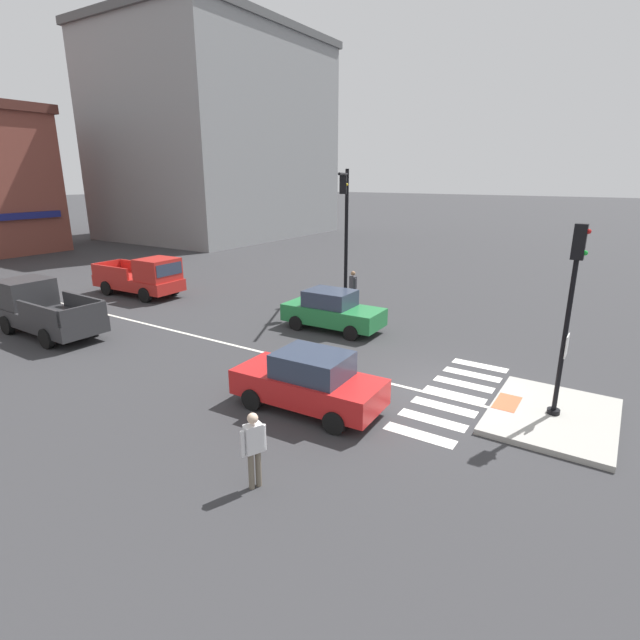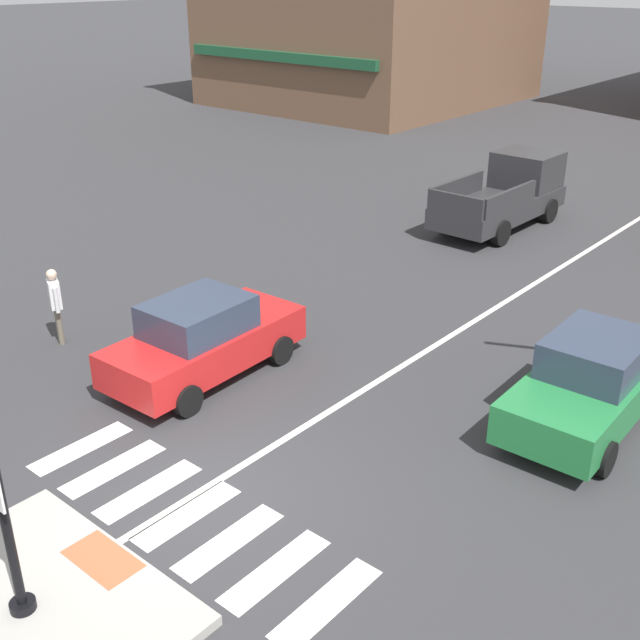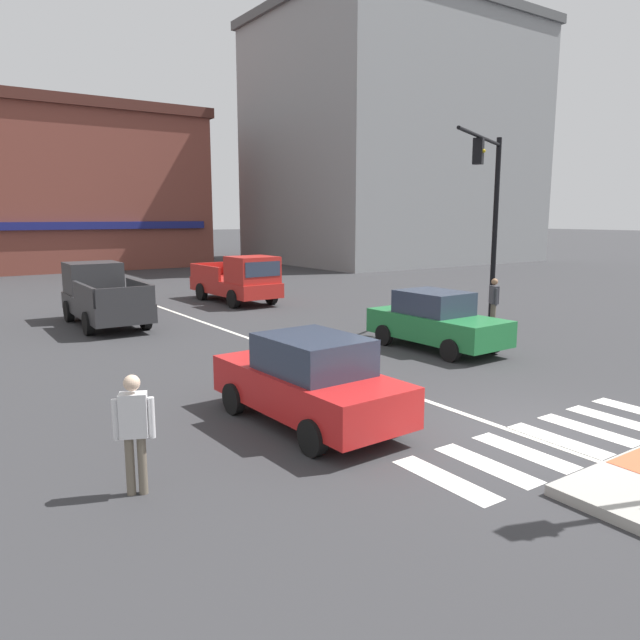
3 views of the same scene
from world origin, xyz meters
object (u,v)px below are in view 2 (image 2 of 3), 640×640
(car_green_eastbound_mid, at_px, (590,382))
(pedestrian_at_curb_left, at_px, (55,300))
(car_red_westbound_near, at_px, (203,338))
(pickup_truck_charcoal_westbound_distant, at_px, (507,194))

(car_green_eastbound_mid, bearing_deg, pedestrian_at_curb_left, -157.02)
(car_red_westbound_near, xyz_separation_m, pedestrian_at_curb_left, (-3.47, -1.01, 0.17))
(pickup_truck_charcoal_westbound_distant, height_order, pedestrian_at_curb_left, pickup_truck_charcoal_westbound_distant)
(car_green_eastbound_mid, relative_size, pedestrian_at_curb_left, 2.48)
(car_green_eastbound_mid, xyz_separation_m, pickup_truck_charcoal_westbound_distant, (-6.67, 9.49, 0.17))
(car_green_eastbound_mid, relative_size, car_red_westbound_near, 1.00)
(pickup_truck_charcoal_westbound_distant, bearing_deg, car_red_westbound_near, -88.78)
(car_red_westbound_near, distance_m, pedestrian_at_curb_left, 3.62)
(car_green_eastbound_mid, distance_m, pickup_truck_charcoal_westbound_distant, 11.60)
(pickup_truck_charcoal_westbound_distant, bearing_deg, pedestrian_at_curb_left, -103.18)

